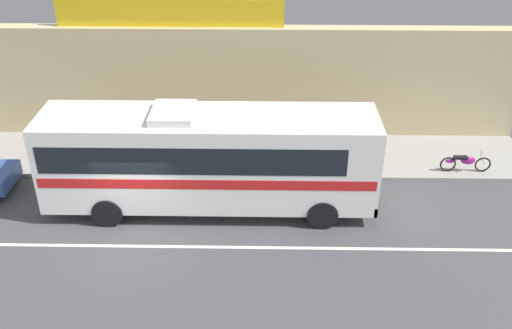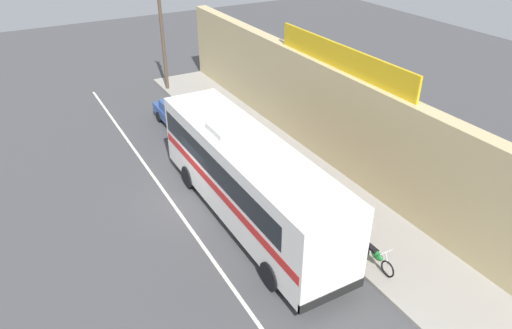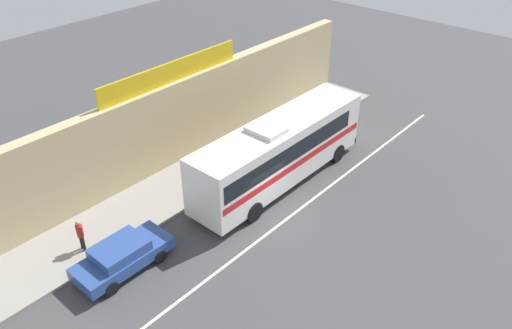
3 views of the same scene
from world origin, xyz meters
name	(u,v)px [view 1 (image 1 of 3)]	position (x,y,z in m)	size (l,w,h in m)	color
ground_plane	(135,231)	(0.00, 0.00, 0.00)	(70.00, 70.00, 0.00)	#444447
sidewalk_slab	(160,154)	(0.00, 5.20, 0.07)	(30.00, 3.60, 0.14)	gray
storefront_facade	(164,82)	(0.00, 7.35, 2.40)	(30.00, 0.70, 4.80)	tan
storefront_billboard	(170,13)	(0.48, 7.35, 5.35)	(9.17, 0.12, 1.10)	gold
road_center_stripe	(130,246)	(0.00, -0.80, 0.00)	(30.00, 0.14, 0.01)	silver
intercity_bus	(207,156)	(2.37, 1.54, 2.07)	(11.31, 2.65, 3.78)	white
motorcycle_red	(465,162)	(12.09, 3.94, 0.57)	(1.96, 0.56, 0.94)	black
motorcycle_black	(339,159)	(7.25, 4.06, 0.57)	(1.87, 0.56, 0.94)	black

